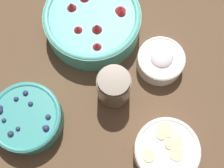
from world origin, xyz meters
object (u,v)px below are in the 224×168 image
Objects in this scene: bowl_cream at (161,60)px; jar_chocolate at (114,88)px; bowl_bananas at (166,150)px; bowl_strawberries at (93,21)px; bowl_blueberries at (27,118)px.

jar_chocolate is at bearing -13.71° from bowl_cream.
bowl_bananas is 0.23m from bowl_cream.
jar_chocolate reaches higher than bowl_bananas.
bowl_strawberries reaches higher than bowl_bananas.
jar_chocolate reaches higher than bowl_blueberries.
bowl_strawberries is 0.21m from bowl_cream.
bowl_strawberries is 2.10× the size of bowl_cream.
bowl_blueberries is 1.57× the size of jar_chocolate.
bowl_bananas is 1.24× the size of bowl_cream.
bowl_blueberries reaches higher than bowl_cream.
bowl_strawberries is at bearing -78.69° from bowl_cream.
bowl_bananas is (-0.17, 0.29, -0.00)m from bowl_blueberries.
bowl_strawberries is 1.69× the size of bowl_bananas.
bowl_cream is (-0.04, 0.20, -0.02)m from bowl_strawberries.
bowl_strawberries reaches higher than bowl_cream.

